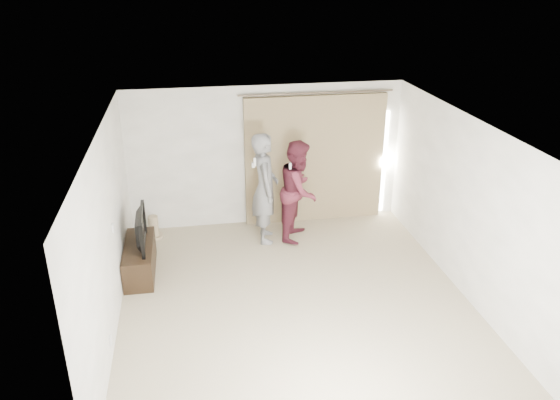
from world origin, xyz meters
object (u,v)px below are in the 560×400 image
(tv_console, at_px, (140,259))
(person_man, at_px, (265,188))
(tv, at_px, (136,229))
(person_woman, at_px, (299,190))

(tv_console, xyz_separation_m, person_man, (2.13, 0.81, 0.73))
(tv, relative_size, person_woman, 0.54)
(tv, distance_m, person_woman, 2.85)
(person_man, height_order, person_woman, person_man)
(person_woman, bearing_deg, tv, -163.53)
(tv_console, xyz_separation_m, person_woman, (2.73, 0.81, 0.65))
(tv_console, bearing_deg, tv, 0.00)
(tv, distance_m, person_man, 2.28)
(tv_console, xyz_separation_m, tv, (0.00, 0.00, 0.52))
(tv_console, relative_size, tv, 1.32)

